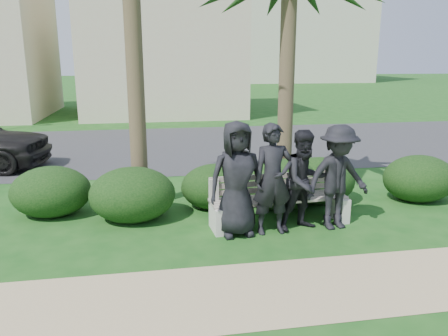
{
  "coord_description": "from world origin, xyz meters",
  "views": [
    {
      "loc": [
        -1.87,
        -6.59,
        2.83
      ],
      "look_at": [
        -0.54,
        1.0,
        0.92
      ],
      "focal_mm": 35.0,
      "sensor_mm": 36.0,
      "label": 1
    }
  ],
  "objects_px": {
    "park_bench": "(279,203)",
    "man_d": "(338,178)",
    "man_c": "(305,181)",
    "man_b": "(273,179)",
    "man_a": "(237,179)"
  },
  "relations": [
    {
      "from": "man_c",
      "to": "man_d",
      "type": "bearing_deg",
      "value": -20.51
    },
    {
      "from": "park_bench",
      "to": "man_d",
      "type": "relative_size",
      "value": 1.38
    },
    {
      "from": "park_bench",
      "to": "man_d",
      "type": "xyz_separation_m",
      "value": [
        0.9,
        -0.33,
        0.51
      ]
    },
    {
      "from": "man_c",
      "to": "park_bench",
      "type": "bearing_deg",
      "value": 123.08
    },
    {
      "from": "man_b",
      "to": "man_c",
      "type": "bearing_deg",
      "value": 2.52
    },
    {
      "from": "man_b",
      "to": "man_c",
      "type": "relative_size",
      "value": 1.08
    },
    {
      "from": "man_b",
      "to": "man_c",
      "type": "distance_m",
      "value": 0.58
    },
    {
      "from": "man_c",
      "to": "man_b",
      "type": "bearing_deg",
      "value": 170.35
    },
    {
      "from": "man_a",
      "to": "man_b",
      "type": "distance_m",
      "value": 0.6
    },
    {
      "from": "man_a",
      "to": "man_d",
      "type": "bearing_deg",
      "value": -6.46
    },
    {
      "from": "man_b",
      "to": "man_a",
      "type": "bearing_deg",
      "value": 171.88
    },
    {
      "from": "man_d",
      "to": "man_c",
      "type": "bearing_deg",
      "value": 166.92
    },
    {
      "from": "man_b",
      "to": "man_d",
      "type": "xyz_separation_m",
      "value": [
        1.14,
        0.02,
        -0.03
      ]
    },
    {
      "from": "man_a",
      "to": "man_c",
      "type": "bearing_deg",
      "value": -4.69
    },
    {
      "from": "man_c",
      "to": "man_d",
      "type": "relative_size",
      "value": 0.96
    }
  ]
}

